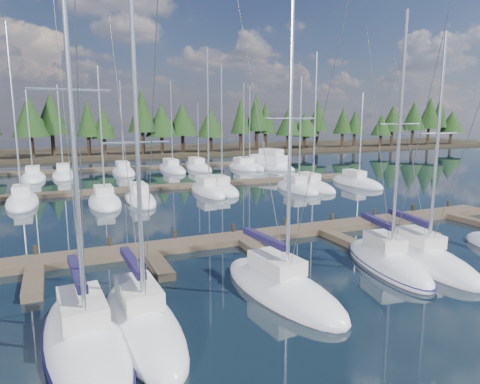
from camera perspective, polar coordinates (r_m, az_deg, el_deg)
name	(u,v)px	position (r m, az deg, el deg)	size (l,w,h in m)	color
ground	(186,206)	(38.99, -7.21, -1.87)	(260.00, 260.00, 0.00)	black
far_shore	(107,152)	(97.52, -17.35, 5.08)	(220.00, 30.00, 0.60)	#2E2619
main_dock	(243,240)	(27.40, 0.39, -6.48)	(44.00, 6.13, 0.90)	brown
back_docks	(143,176)	(57.75, -12.76, 2.05)	(50.00, 21.80, 0.40)	brown
front_sailboat_1	(85,339)	(16.77, -19.93, -17.96)	(3.32, 9.39, 16.02)	silver
front_sailboat_2	(142,322)	(17.38, -12.93, -16.57)	(2.77, 8.41, 12.94)	silver
front_sailboat_3	(281,287)	(20.11, 5.49, -12.54)	(3.67, 8.71, 14.38)	silver
front_sailboat_4	(387,262)	(24.56, 18.98, -8.79)	(4.07, 8.19, 13.84)	silver
front_sailboat_5	(422,258)	(25.96, 23.14, -8.07)	(3.94, 8.93, 12.97)	silver
back_sailboat_rows	(153,181)	(53.27, -11.55, 1.50)	(47.38, 32.04, 16.75)	silver
motor_yacht_right	(269,165)	(66.72, 3.86, 3.62)	(6.83, 10.57, 5.04)	silver
tree_line	(102,119)	(87.28, -17.87, 9.26)	(185.58, 11.37, 13.49)	black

